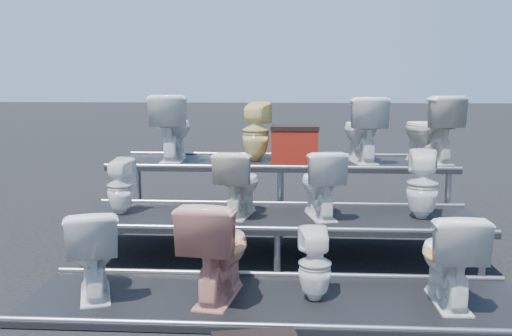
# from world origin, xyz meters

# --- Properties ---
(ground) EXTENTS (80.00, 80.00, 0.00)m
(ground) POSITION_xyz_m (0.00, 0.00, 0.00)
(ground) COLOR black
(ground) RESTS_ON ground
(tier_front) EXTENTS (4.20, 1.20, 0.06)m
(tier_front) POSITION_xyz_m (0.00, -1.30, 0.03)
(tier_front) COLOR black
(tier_front) RESTS_ON ground
(tier_mid) EXTENTS (4.20, 1.20, 0.46)m
(tier_mid) POSITION_xyz_m (0.00, 0.00, 0.23)
(tier_mid) COLOR black
(tier_mid) RESTS_ON ground
(tier_back) EXTENTS (4.20, 1.20, 0.86)m
(tier_back) POSITION_xyz_m (0.00, 1.30, 0.43)
(tier_back) COLOR black
(tier_back) RESTS_ON ground
(toilet_0) EXTENTS (0.65, 0.85, 0.77)m
(toilet_0) POSITION_xyz_m (-1.56, -1.30, 0.44)
(toilet_0) COLOR white
(toilet_0) RESTS_ON tier_front
(toilet_1) EXTENTS (0.61, 0.91, 0.86)m
(toilet_1) POSITION_xyz_m (-0.49, -1.30, 0.49)
(toilet_1) COLOR #DD9582
(toilet_1) RESTS_ON tier_front
(toilet_2) EXTENTS (0.31, 0.32, 0.61)m
(toilet_2) POSITION_xyz_m (0.33, -1.30, 0.37)
(toilet_2) COLOR white
(toilet_2) RESTS_ON tier_front
(toilet_3) EXTENTS (0.45, 0.78, 0.79)m
(toilet_3) POSITION_xyz_m (1.43, -1.30, 0.45)
(toilet_3) COLOR white
(toilet_3) RESTS_ON tier_front
(toilet_4) EXTENTS (0.34, 0.34, 0.60)m
(toilet_4) POSITION_xyz_m (-1.70, 0.00, 0.76)
(toilet_4) COLOR white
(toilet_4) RESTS_ON tier_mid
(toilet_5) EXTENTS (0.52, 0.75, 0.70)m
(toilet_5) POSITION_xyz_m (-0.42, 0.00, 0.81)
(toilet_5) COLOR silver
(toilet_5) RESTS_ON tier_mid
(toilet_6) EXTENTS (0.53, 0.77, 0.71)m
(toilet_6) POSITION_xyz_m (0.43, 0.00, 0.82)
(toilet_6) COLOR white
(toilet_6) RESTS_ON tier_mid
(toilet_7) EXTENTS (0.38, 0.38, 0.72)m
(toilet_7) POSITION_xyz_m (1.49, 0.00, 0.82)
(toilet_7) COLOR white
(toilet_7) RESTS_ON tier_mid
(toilet_8) EXTENTS (0.51, 0.85, 0.85)m
(toilet_8) POSITION_xyz_m (-1.39, 1.30, 1.28)
(toilet_8) COLOR white
(toilet_8) RESTS_ON tier_back
(toilet_9) EXTENTS (0.43, 0.43, 0.76)m
(toilet_9) POSITION_xyz_m (-0.32, 1.30, 1.24)
(toilet_9) COLOR #EFDE8C
(toilet_9) RESTS_ON tier_back
(toilet_10) EXTENTS (0.58, 0.87, 0.82)m
(toilet_10) POSITION_xyz_m (1.02, 1.30, 1.27)
(toilet_10) COLOR white
(toilet_10) RESTS_ON tier_back
(toilet_11) EXTENTS (0.76, 0.94, 0.84)m
(toilet_11) POSITION_xyz_m (1.85, 1.30, 1.28)
(toilet_11) COLOR silver
(toilet_11) RESTS_ON tier_back
(red_crate) EXTENTS (0.58, 0.46, 0.41)m
(red_crate) POSITION_xyz_m (0.17, 1.25, 1.07)
(red_crate) COLOR maroon
(red_crate) RESTS_ON tier_back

